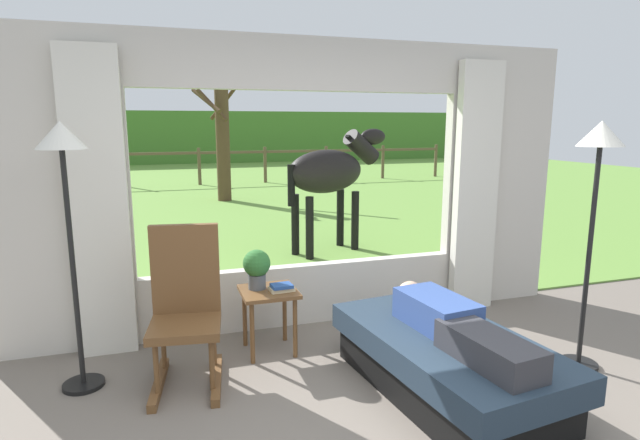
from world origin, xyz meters
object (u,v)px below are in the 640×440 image
object	(u,v)px
rocking_chair	(186,307)
pasture_tree	(222,141)
recliner_sofa	(446,362)
horse	(330,172)
reclining_person	(452,323)
potted_plant	(257,267)
side_table	(269,301)
book_stack	(282,288)
floor_lamp_right	(597,171)
floor_lamp_left	(64,176)

from	to	relation	value
rocking_chair	pasture_tree	distance (m)	8.77
recliner_sofa	pasture_tree	world-z (taller)	pasture_tree
horse	pasture_tree	world-z (taller)	pasture_tree
reclining_person	potted_plant	distance (m)	1.57
recliner_sofa	side_table	distance (m)	1.44
pasture_tree	book_stack	bearing A→B (deg)	-94.33
book_stack	horse	distance (m)	3.36
potted_plant	horse	size ratio (longest dim) A/B	0.18
reclining_person	floor_lamp_right	size ratio (longest dim) A/B	0.78
potted_plant	floor_lamp_left	size ratio (longest dim) A/B	0.17
recliner_sofa	rocking_chair	world-z (taller)	rocking_chair
reclining_person	potted_plant	world-z (taller)	potted_plant
reclining_person	horse	size ratio (longest dim) A/B	0.80
floor_lamp_right	pasture_tree	world-z (taller)	pasture_tree
recliner_sofa	floor_lamp_right	world-z (taller)	floor_lamp_right
recliner_sofa	floor_lamp_right	xyz separation A→B (m)	(1.18, 0.02, 1.27)
book_stack	horse	size ratio (longest dim) A/B	0.11
potted_plant	pasture_tree	bearing A→B (deg)	84.43
horse	recliner_sofa	bearing A→B (deg)	-29.33
reclining_person	book_stack	bearing A→B (deg)	126.24
side_table	horse	xyz separation A→B (m)	(1.53, 2.92, 0.73)
horse	pasture_tree	bearing A→B (deg)	166.58
side_table	floor_lamp_right	xyz separation A→B (m)	(2.19, -0.98, 1.06)
floor_lamp_left	pasture_tree	xyz separation A→B (m)	(2.10, 8.51, -0.05)
reclining_person	book_stack	distance (m)	1.35
recliner_sofa	floor_lamp_right	bearing A→B (deg)	-5.58
floor_lamp_right	book_stack	bearing A→B (deg)	156.23
pasture_tree	floor_lamp_left	bearing A→B (deg)	-103.87
reclining_person	horse	xyz separation A→B (m)	(0.52, 3.97, 0.63)
rocking_chair	side_table	bearing A→B (deg)	30.30
potted_plant	book_stack	distance (m)	0.26
side_table	book_stack	distance (m)	0.16
recliner_sofa	book_stack	bearing A→B (deg)	127.71
recliner_sofa	reclining_person	bearing A→B (deg)	-96.54
reclining_person	side_table	size ratio (longest dim) A/B	2.76
reclining_person	floor_lamp_left	world-z (taller)	floor_lamp_left
side_table	horse	world-z (taller)	horse
reclining_person	book_stack	size ratio (longest dim) A/B	7.29
rocking_chair	pasture_tree	bearing A→B (deg)	89.24
floor_lamp_right	reclining_person	bearing A→B (deg)	-176.62
side_table	pasture_tree	size ratio (longest dim) A/B	0.17
recliner_sofa	rocking_chair	xyz separation A→B (m)	(-1.67, 0.74, 0.33)
floor_lamp_left	horse	size ratio (longest dim) A/B	1.03
reclining_person	floor_lamp_left	distance (m)	2.72
floor_lamp_left	floor_lamp_right	distance (m)	3.66
potted_plant	reclining_person	bearing A→B (deg)	-45.48
potted_plant	book_stack	xyz separation A→B (m)	(0.17, -0.12, -0.16)
potted_plant	book_stack	size ratio (longest dim) A/B	1.62
recliner_sofa	pasture_tree	xyz separation A→B (m)	(-0.28, 9.35, 1.22)
rocking_chair	side_table	size ratio (longest dim) A/B	2.15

